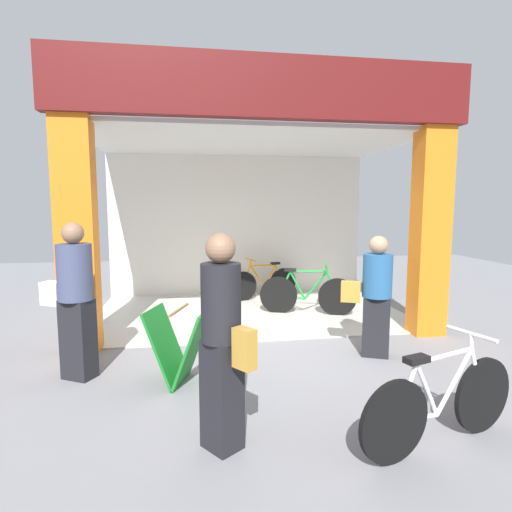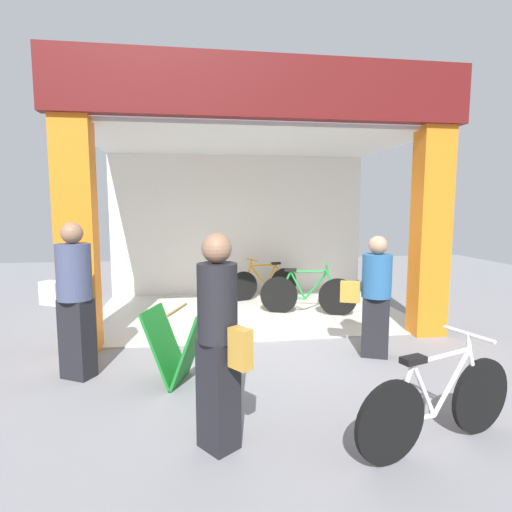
% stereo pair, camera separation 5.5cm
% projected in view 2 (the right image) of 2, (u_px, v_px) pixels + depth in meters
% --- Properties ---
extents(ground_plane, '(19.02, 19.02, 0.00)m').
position_uv_depth(ground_plane, '(264.00, 341.00, 5.99)').
color(ground_plane, gray).
rests_on(ground_plane, ground).
extents(shop_facade, '(5.71, 3.68, 3.91)m').
position_uv_depth(shop_facade, '(249.00, 199.00, 7.39)').
color(shop_facade, beige).
rests_on(shop_facade, ground).
extents(bicycle_inside_0, '(1.66, 0.62, 0.95)m').
position_uv_depth(bicycle_inside_0, '(308.00, 294.00, 7.42)').
color(bicycle_inside_0, black).
rests_on(bicycle_inside_0, ground).
extents(bicycle_inside_1, '(1.52, 0.58, 0.87)m').
position_uv_depth(bicycle_inside_1, '(264.00, 283.00, 8.68)').
color(bicycle_inside_1, black).
rests_on(bicycle_inside_1, ground).
extents(bicycle_parked_0, '(1.61, 0.59, 0.92)m').
position_uv_depth(bicycle_parked_0, '(438.00, 404.00, 3.32)').
color(bicycle_parked_0, black).
rests_on(bicycle_parked_0, ground).
extents(sandwich_board_sign, '(0.80, 0.73, 0.85)m').
position_uv_depth(sandwich_board_sign, '(178.00, 346.00, 4.55)').
color(sandwich_board_sign, '#197226').
rests_on(sandwich_board_sign, ground).
extents(pedestrian_0, '(0.47, 0.53, 1.75)m').
position_uv_depth(pedestrian_0, '(219.00, 340.00, 3.25)').
color(pedestrian_0, black).
rests_on(pedestrian_0, ground).
extents(pedestrian_1, '(0.69, 0.49, 1.58)m').
position_uv_depth(pedestrian_1, '(375.00, 294.00, 5.33)').
color(pedestrian_1, black).
rests_on(pedestrian_1, ground).
extents(pedestrian_2, '(0.70, 0.54, 1.78)m').
position_uv_depth(pedestrian_2, '(74.00, 297.00, 4.64)').
color(pedestrian_2, black).
rests_on(pedestrian_2, ground).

